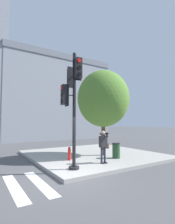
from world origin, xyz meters
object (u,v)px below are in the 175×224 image
at_px(fire_hydrant, 69,154).
at_px(trash_bin, 116,151).
at_px(street_tree, 103,99).
at_px(person_photographer, 104,144).
at_px(traffic_signal_pole, 72,95).

height_order(fire_hydrant, trash_bin, trash_bin).
distance_m(street_tree, trash_bin, 3.42).
bearing_deg(street_tree, trash_bin, -87.98).
relative_size(street_tree, trash_bin, 6.31).
distance_m(person_photographer, fire_hydrant, 2.06).
bearing_deg(fire_hydrant, street_tree, 4.71).
distance_m(traffic_signal_pole, trash_bin, 4.51).
relative_size(traffic_signal_pole, fire_hydrant, 7.25).
bearing_deg(traffic_signal_pole, person_photographer, 5.81).
distance_m(street_tree, fire_hydrant, 4.17).
relative_size(person_photographer, street_tree, 0.30).
bearing_deg(fire_hydrant, trash_bin, -20.19).
bearing_deg(traffic_signal_pole, street_tree, 30.93).
xyz_separation_m(person_photographer, fire_hydrant, (-1.17, 1.58, -0.62)).
relative_size(street_tree, fire_hydrant, 7.48).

